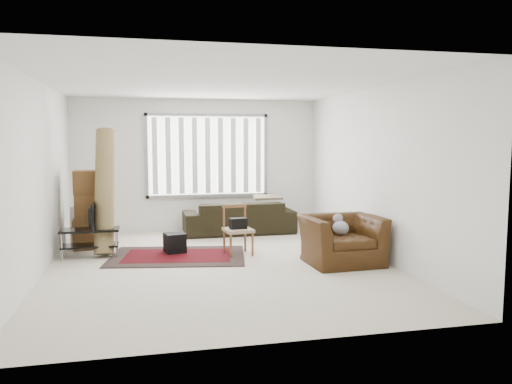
{
  "coord_description": "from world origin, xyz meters",
  "views": [
    {
      "loc": [
        -1.07,
        -7.3,
        1.88
      ],
      "look_at": [
        0.65,
        0.38,
        1.05
      ],
      "focal_mm": 35.0,
      "sensor_mm": 36.0,
      "label": 1
    }
  ],
  "objects_px": {
    "tv_stand": "(90,237)",
    "sofa": "(239,212)",
    "armchair": "(342,236)",
    "moving_boxes": "(89,212)",
    "side_chair": "(238,227)"
  },
  "relations": [
    {
      "from": "tv_stand",
      "to": "sofa",
      "type": "bearing_deg",
      "value": 28.54
    },
    {
      "from": "sofa",
      "to": "armchair",
      "type": "bearing_deg",
      "value": 110.67
    },
    {
      "from": "moving_boxes",
      "to": "armchair",
      "type": "distance_m",
      "value": 4.34
    },
    {
      "from": "tv_stand",
      "to": "side_chair",
      "type": "relative_size",
      "value": 1.12
    },
    {
      "from": "moving_boxes",
      "to": "armchair",
      "type": "relative_size",
      "value": 1.15
    },
    {
      "from": "moving_boxes",
      "to": "side_chair",
      "type": "distance_m",
      "value": 2.65
    },
    {
      "from": "side_chair",
      "to": "armchair",
      "type": "height_order",
      "value": "armchair"
    },
    {
      "from": "tv_stand",
      "to": "side_chair",
      "type": "xyz_separation_m",
      "value": [
        2.34,
        -0.36,
        0.12
      ]
    },
    {
      "from": "tv_stand",
      "to": "moving_boxes",
      "type": "distance_m",
      "value": 0.76
    },
    {
      "from": "sofa",
      "to": "side_chair",
      "type": "height_order",
      "value": "sofa"
    },
    {
      "from": "tv_stand",
      "to": "moving_boxes",
      "type": "bearing_deg",
      "value": 96.25
    },
    {
      "from": "tv_stand",
      "to": "side_chair",
      "type": "bearing_deg",
      "value": -8.74
    },
    {
      "from": "side_chair",
      "to": "armchair",
      "type": "relative_size",
      "value": 0.7
    },
    {
      "from": "moving_boxes",
      "to": "armchair",
      "type": "xyz_separation_m",
      "value": [
        3.85,
        -1.99,
        -0.21
      ]
    },
    {
      "from": "side_chair",
      "to": "tv_stand",
      "type": "bearing_deg",
      "value": 163.79
    }
  ]
}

